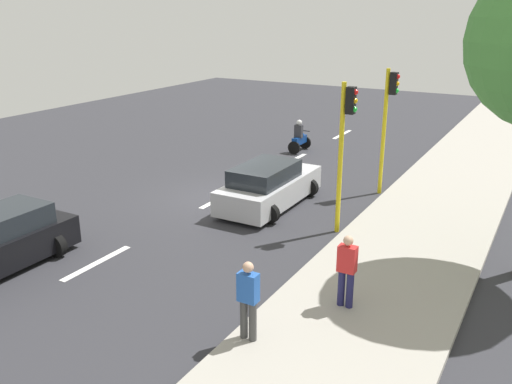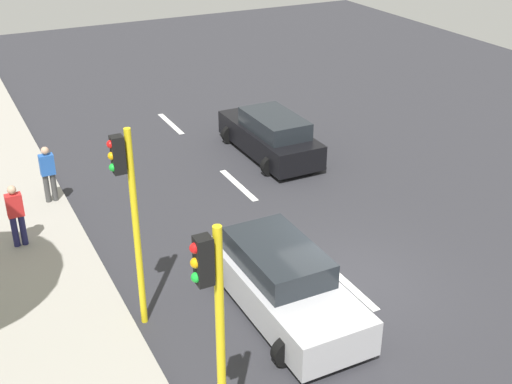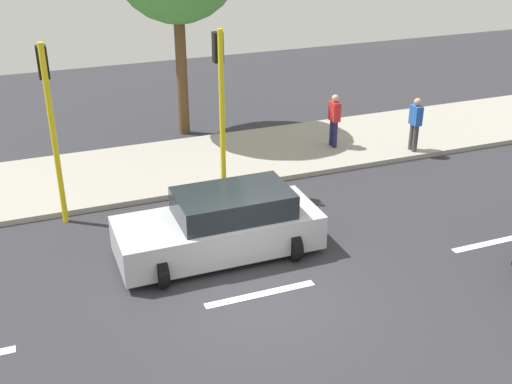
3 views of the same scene
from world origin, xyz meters
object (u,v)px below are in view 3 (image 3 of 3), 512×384
at_px(pedestrian_near_signal, 415,123).
at_px(traffic_light_midblock, 50,109).
at_px(traffic_light_corner, 220,90).
at_px(pedestrian_by_tree, 334,119).
at_px(car_silver, 222,226).

height_order(pedestrian_near_signal, traffic_light_midblock, traffic_light_midblock).
distance_m(traffic_light_corner, traffic_light_midblock, 4.20).
distance_m(pedestrian_near_signal, traffic_light_corner, 6.73).
bearing_deg(traffic_light_midblock, traffic_light_corner, -90.00).
xyz_separation_m(pedestrian_by_tree, traffic_light_midblock, (-1.78, 8.48, 1.87)).
distance_m(car_silver, traffic_light_corner, 3.86).
bearing_deg(traffic_light_corner, pedestrian_by_tree, -67.46).
distance_m(car_silver, traffic_light_midblock, 4.91).
distance_m(car_silver, pedestrian_by_tree, 7.13).
distance_m(pedestrian_near_signal, pedestrian_by_tree, 2.48).
distance_m(pedestrian_near_signal, traffic_light_midblock, 10.82).
relative_size(pedestrian_by_tree, traffic_light_corner, 0.38).
bearing_deg(pedestrian_near_signal, car_silver, 115.47).
relative_size(car_silver, traffic_light_corner, 1.02).
bearing_deg(pedestrian_near_signal, traffic_light_corner, 94.93).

